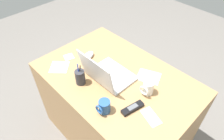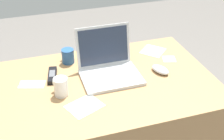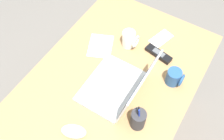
{
  "view_description": "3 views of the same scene",
  "coord_description": "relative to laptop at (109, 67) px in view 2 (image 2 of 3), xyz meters",
  "views": [
    {
      "loc": [
        -0.73,
        0.76,
        1.81
      ],
      "look_at": [
        0.04,
        0.0,
        0.8
      ],
      "focal_mm": 32.55,
      "sensor_mm": 36.0,
      "label": 1
    },
    {
      "loc": [
        -0.39,
        -1.33,
        1.71
      ],
      "look_at": [
        0.02,
        -0.03,
        0.85
      ],
      "focal_mm": 49.76,
      "sensor_mm": 36.0,
      "label": 2
    },
    {
      "loc": [
        0.57,
        0.36,
        1.88
      ],
      "look_at": [
        -0.03,
        -0.02,
        0.8
      ],
      "focal_mm": 41.21,
      "sensor_mm": 36.0,
      "label": 3
    }
  ],
  "objects": [
    {
      "name": "desk",
      "position": [
        -0.03,
        -0.07,
        -0.43
      ],
      "size": [
        1.18,
        0.78,
        0.76
      ],
      "primitive_type": "cube",
      "color": "#A87C4F",
      "rests_on": "ground"
    },
    {
      "name": "laptop",
      "position": [
        0.0,
        0.0,
        0.0
      ],
      "size": [
        0.32,
        0.29,
        0.25
      ],
      "color": "silver",
      "rests_on": "desk"
    },
    {
      "name": "computer_mouse",
      "position": [
        0.29,
        -0.07,
        -0.03
      ],
      "size": [
        0.1,
        0.13,
        0.03
      ],
      "primitive_type": "ellipsoid",
      "rotation": [
        0.0,
        0.0,
        0.37
      ],
      "color": "silver",
      "rests_on": "desk"
    },
    {
      "name": "coffee_mug_white",
      "position": [
        -0.19,
        0.2,
        -0.01
      ],
      "size": [
        0.07,
        0.08,
        0.09
      ],
      "color": "#26518C",
      "rests_on": "desk"
    },
    {
      "name": "coffee_mug_tall",
      "position": [
        -0.28,
        -0.11,
        -0.0
      ],
      "size": [
        0.07,
        0.08,
        0.1
      ],
      "color": "white",
      "rests_on": "desk"
    },
    {
      "name": "cordless_phone",
      "position": [
        -0.31,
        0.07,
        -0.04
      ],
      "size": [
        0.07,
        0.16,
        0.03
      ],
      "color": "black",
      "rests_on": "desk"
    },
    {
      "name": "pen_holder",
      "position": [
        0.1,
        0.16,
        0.01
      ],
      "size": [
        0.07,
        0.07,
        0.17
      ],
      "color": "#333338",
      "rests_on": "desk"
    },
    {
      "name": "paper_note_near_laptop",
      "position": [
        -0.19,
        -0.24,
        -0.05
      ],
      "size": [
        0.2,
        0.18,
        0.0
      ],
      "primitive_type": "cube",
      "rotation": [
        0.0,
        0.0,
        0.41
      ],
      "color": "white",
      "rests_on": "desk"
    },
    {
      "name": "paper_note_left",
      "position": [
        -0.42,
        0.03,
        -0.05
      ],
      "size": [
        0.15,
        0.11,
        0.0
      ],
      "primitive_type": "cube",
      "rotation": [
        0.0,
        0.0,
        -0.3
      ],
      "color": "white",
      "rests_on": "desk"
    },
    {
      "name": "paper_note_right",
      "position": [
        0.4,
        0.05,
        -0.05
      ],
      "size": [
        0.09,
        0.09,
        0.0
      ],
      "primitive_type": "cube",
      "rotation": [
        0.0,
        0.0,
        -0.29
      ],
      "color": "white",
      "rests_on": "desk"
    },
    {
      "name": "paper_note_front",
      "position": [
        0.35,
        0.18,
        -0.05
      ],
      "size": [
        0.19,
        0.19,
        0.0
      ],
      "primitive_type": "cube",
      "rotation": [
        0.0,
        0.0,
        0.76
      ],
      "color": "white",
      "rests_on": "desk"
    }
  ]
}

